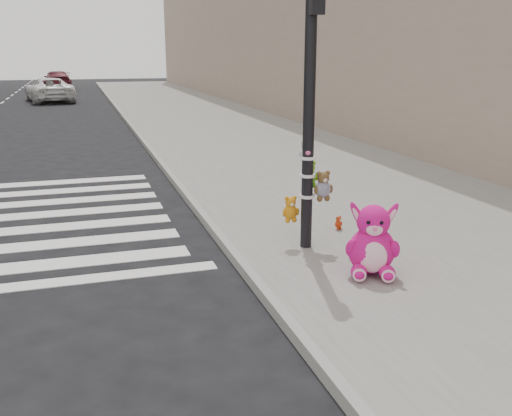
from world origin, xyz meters
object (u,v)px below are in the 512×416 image
object	(u,v)px
signal_pole	(309,134)
pink_bunny	(372,245)
car_white_near	(49,90)
red_teddy	(338,223)

from	to	relation	value
signal_pole	pink_bunny	distance (m)	1.79
pink_bunny	car_white_near	distance (m)	30.52
signal_pole	car_white_near	bearing A→B (deg)	98.78
red_teddy	car_white_near	bearing A→B (deg)	76.61
pink_bunny	red_teddy	distance (m)	1.89
pink_bunny	red_teddy	bearing A→B (deg)	100.38
pink_bunny	red_teddy	size ratio (longest dim) A/B	4.34
pink_bunny	car_white_near	xyz separation A→B (m)	(-4.83, 30.14, 0.16)
signal_pole	car_white_near	size ratio (longest dim) A/B	0.80
red_teddy	car_white_near	distance (m)	28.79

